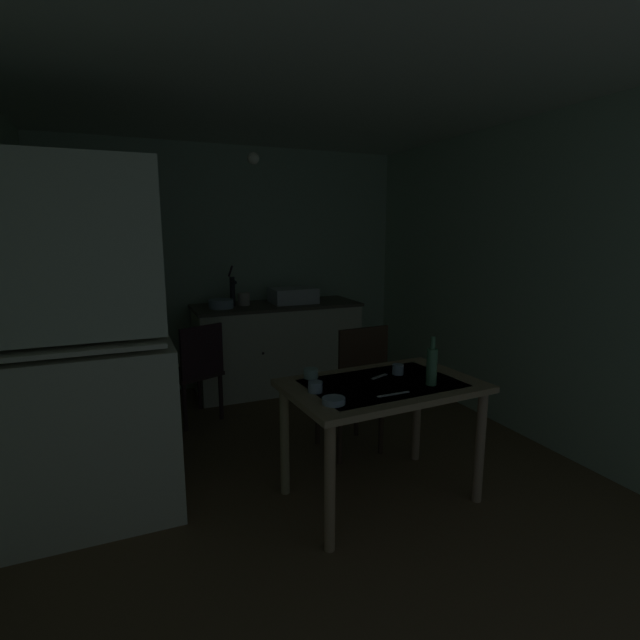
% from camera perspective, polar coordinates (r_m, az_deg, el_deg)
% --- Properties ---
extents(ground_plane, '(4.88, 4.88, 0.00)m').
position_cam_1_polar(ground_plane, '(3.42, -2.01, -16.99)').
color(ground_plane, brown).
extents(wall_back, '(3.62, 0.10, 2.41)m').
position_cam_1_polar(wall_back, '(4.95, -10.44, 6.14)').
color(wall_back, '#B5CCAD').
rests_on(wall_back, ground).
extents(wall_right, '(0.10, 3.98, 2.41)m').
position_cam_1_polar(wall_right, '(4.06, 22.59, 4.49)').
color(wall_right, '#B6CFAD').
rests_on(wall_right, ground).
extents(ceiling_slab, '(3.62, 3.98, 0.10)m').
position_cam_1_polar(ceiling_slab, '(3.14, -2.35, 26.78)').
color(ceiling_slab, silver).
extents(hutch_cabinet, '(0.91, 0.54, 1.95)m').
position_cam_1_polar(hutch_cabinet, '(2.80, -26.68, -4.40)').
color(hutch_cabinet, beige).
rests_on(hutch_cabinet, ground).
extents(counter_cabinet, '(1.63, 0.64, 0.87)m').
position_cam_1_polar(counter_cabinet, '(4.81, -5.16, -3.16)').
color(counter_cabinet, beige).
rests_on(counter_cabinet, ground).
extents(sink_basin, '(0.44, 0.34, 0.15)m').
position_cam_1_polar(sink_basin, '(4.76, -3.27, 3.01)').
color(sink_basin, silver).
rests_on(sink_basin, counter_cabinet).
extents(hand_pump, '(0.05, 0.27, 0.39)m').
position_cam_1_polar(hand_pump, '(4.63, -10.52, 3.76)').
color(hand_pump, '#232328').
rests_on(hand_pump, counter_cabinet).
extents(mixing_bowl_counter, '(0.23, 0.23, 0.08)m').
position_cam_1_polar(mixing_bowl_counter, '(4.53, -11.86, 1.92)').
color(mixing_bowl_counter, '#9EB2C6').
rests_on(mixing_bowl_counter, counter_cabinet).
extents(stoneware_crock, '(0.12, 0.12, 0.12)m').
position_cam_1_polar(stoneware_crock, '(4.66, -9.17, 2.50)').
color(stoneware_crock, beige).
rests_on(stoneware_crock, counter_cabinet).
extents(dining_table, '(1.15, 0.78, 0.72)m').
position_cam_1_polar(dining_table, '(2.82, 7.48, -9.45)').
color(dining_table, tan).
rests_on(dining_table, ground).
extents(chair_far_side, '(0.43, 0.43, 0.95)m').
position_cam_1_polar(chair_far_side, '(3.40, 4.18, -8.17)').
color(chair_far_side, '#38261A').
rests_on(chair_far_side, ground).
extents(chair_by_counter, '(0.52, 0.52, 0.84)m').
position_cam_1_polar(chair_by_counter, '(4.08, -14.82, -5.87)').
color(chair_by_counter, '#322120').
rests_on(chair_by_counter, ground).
extents(serving_bowl_wide, '(0.12, 0.12, 0.03)m').
position_cam_1_polar(serving_bowl_wide, '(2.44, 1.66, -9.71)').
color(serving_bowl_wide, '#9EB2C6').
rests_on(serving_bowl_wide, dining_table).
extents(teacup_cream, '(0.07, 0.07, 0.06)m').
position_cam_1_polar(teacup_cream, '(2.95, 9.37, -5.89)').
color(teacup_cream, '#9EB2C6').
rests_on(teacup_cream, dining_table).
extents(teacup_mint, '(0.09, 0.09, 0.06)m').
position_cam_1_polar(teacup_mint, '(2.84, -1.12, -6.45)').
color(teacup_mint, '#ADD1C1').
rests_on(teacup_mint, dining_table).
extents(mug_tall, '(0.08, 0.08, 0.06)m').
position_cam_1_polar(mug_tall, '(2.60, -0.57, -8.07)').
color(mug_tall, '#9EB2C6').
rests_on(mug_tall, dining_table).
extents(glass_bottle, '(0.06, 0.06, 0.28)m').
position_cam_1_polar(glass_bottle, '(2.77, 13.34, -5.34)').
color(glass_bottle, '#4C7F56').
rests_on(glass_bottle, dining_table).
extents(table_knife, '(0.20, 0.02, 0.00)m').
position_cam_1_polar(table_knife, '(2.60, 8.83, -8.84)').
color(table_knife, silver).
rests_on(table_knife, dining_table).
extents(teaspoon_near_bowl, '(0.13, 0.07, 0.00)m').
position_cam_1_polar(teaspoon_near_bowl, '(2.89, 7.17, -6.78)').
color(teaspoon_near_bowl, beige).
rests_on(teaspoon_near_bowl, dining_table).
extents(pendant_bulb, '(0.08, 0.08, 0.08)m').
position_cam_1_polar(pendant_bulb, '(3.35, -8.06, 18.76)').
color(pendant_bulb, '#F9EFCC').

